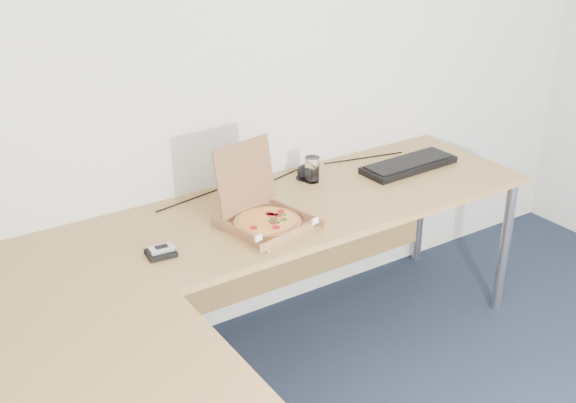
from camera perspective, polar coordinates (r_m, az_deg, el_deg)
desk at (r=2.52m, az=-3.34°, el=-6.92°), size 2.50×2.20×0.73m
pizza_box at (r=2.85m, az=-1.83°, el=-1.29°), size 0.30×0.35×0.30m
drinking_glass at (r=3.25m, az=1.93°, el=2.58°), size 0.07×0.07×0.12m
keyboard at (r=3.47m, az=9.60°, el=2.90°), size 0.49×0.19×0.03m
mouse at (r=3.38m, az=7.01°, el=2.57°), size 0.12×0.10×0.04m
wallet at (r=2.69m, az=-10.10°, el=-4.07°), size 0.11×0.10×0.02m
phone at (r=2.68m, az=-10.05°, el=-3.74°), size 0.09×0.05×0.02m
dome_speaker at (r=3.29m, az=1.40°, el=2.46°), size 0.09×0.09×0.07m
cable_bundle at (r=3.31m, az=-0.64°, el=1.96°), size 0.64×0.13×0.01m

